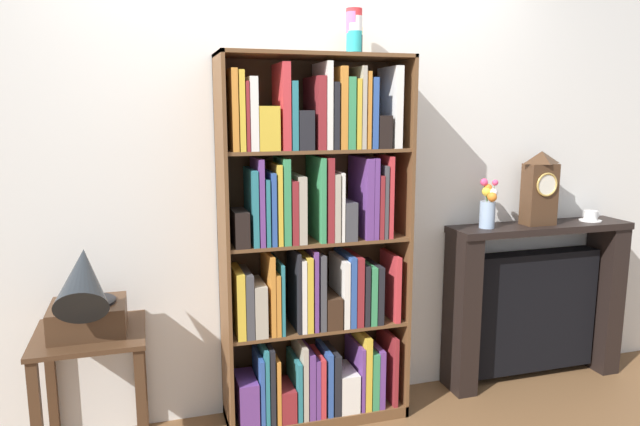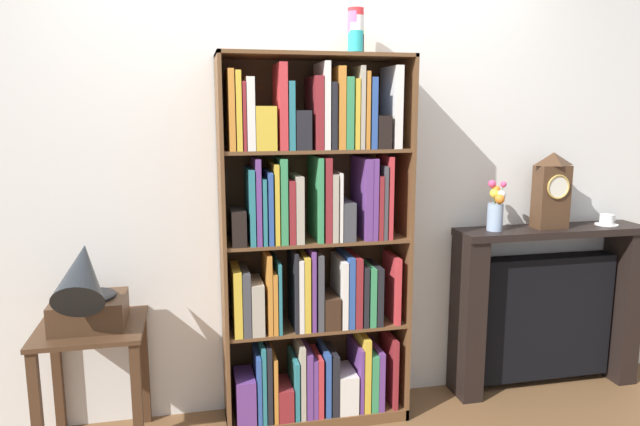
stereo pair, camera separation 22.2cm
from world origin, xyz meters
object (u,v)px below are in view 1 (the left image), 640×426
(cup_stack, at_px, (354,32))
(bookshelf, at_px, (314,254))
(gramophone, at_px, (85,297))
(fireplace_mantel, at_px, (533,303))
(flower_vase, at_px, (488,206))
(side_table_left, at_px, (92,365))
(mantel_clock, at_px, (540,188))
(teacup_with_saucer, at_px, (591,216))

(cup_stack, bearing_deg, bookshelf, -166.16)
(cup_stack, relative_size, gramophone, 0.48)
(fireplace_mantel, distance_m, flower_vase, 0.72)
(fireplace_mantel, relative_size, flower_vase, 4.01)
(side_table_left, height_order, fireplace_mantel, fireplace_mantel)
(cup_stack, height_order, fireplace_mantel, cup_stack)
(fireplace_mantel, bearing_deg, flower_vase, -176.53)
(fireplace_mantel, bearing_deg, side_table_left, -176.91)
(side_table_left, bearing_deg, bookshelf, 3.11)
(gramophone, xyz_separation_m, mantel_clock, (2.47, 0.18, 0.36))
(gramophone, bearing_deg, fireplace_mantel, 4.63)
(side_table_left, relative_size, gramophone, 1.32)
(flower_vase, bearing_deg, bookshelf, -177.08)
(bookshelf, bearing_deg, mantel_clock, 2.14)
(cup_stack, distance_m, gramophone, 1.78)
(mantel_clock, bearing_deg, flower_vase, 179.71)
(cup_stack, height_order, teacup_with_saucer, cup_stack)
(side_table_left, bearing_deg, gramophone, -90.00)
(side_table_left, xyz_separation_m, flower_vase, (2.13, 0.11, 0.62))
(bookshelf, relative_size, cup_stack, 8.26)
(teacup_with_saucer, bearing_deg, fireplace_mantel, 176.52)
(bookshelf, bearing_deg, fireplace_mantel, 3.07)
(mantel_clock, bearing_deg, side_table_left, -177.43)
(bookshelf, xyz_separation_m, mantel_clock, (1.39, 0.05, 0.28))
(bookshelf, height_order, side_table_left, bookshelf)
(side_table_left, distance_m, gramophone, 0.36)
(side_table_left, xyz_separation_m, fireplace_mantel, (2.50, 0.13, 0.01))
(side_table_left, height_order, flower_vase, flower_vase)
(bookshelf, distance_m, mantel_clock, 1.41)
(fireplace_mantel, xyz_separation_m, teacup_with_saucer, (0.35, -0.02, 0.52))
(gramophone, xyz_separation_m, teacup_with_saucer, (2.85, 0.18, 0.17))
(cup_stack, bearing_deg, flower_vase, -0.24)
(side_table_left, height_order, gramophone, gramophone)
(cup_stack, xyz_separation_m, side_table_left, (-1.32, -0.12, -1.54))
(gramophone, distance_m, teacup_with_saucer, 2.86)
(fireplace_mantel, height_order, flower_vase, flower_vase)
(cup_stack, xyz_separation_m, teacup_with_saucer, (1.53, -0.00, -1.02))
(cup_stack, distance_m, mantel_clock, 1.42)
(cup_stack, xyz_separation_m, flower_vase, (0.82, -0.00, -0.92))
(bookshelf, height_order, mantel_clock, bookshelf)
(side_table_left, xyz_separation_m, gramophone, (-0.00, -0.07, 0.35))
(gramophone, height_order, fireplace_mantel, gramophone)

